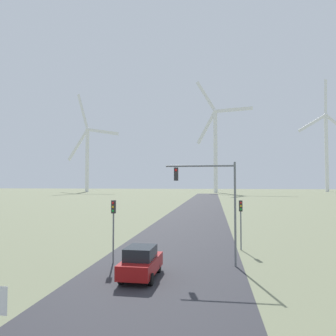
# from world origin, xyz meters

# --- Properties ---
(road_surface) EXTENTS (10.00, 240.00, 0.01)m
(road_surface) POSITION_xyz_m (0.00, 48.00, 0.00)
(road_surface) COLOR #2D2D33
(road_surface) RESTS_ON ground
(traffic_light_post_near_left) EXTENTS (0.28, 0.34, 4.30)m
(traffic_light_post_near_left) POSITION_xyz_m (-3.76, 20.77, 3.14)
(traffic_light_post_near_left) COLOR slate
(traffic_light_post_near_left) RESTS_ON ground
(traffic_light_post_near_right) EXTENTS (0.28, 0.34, 4.05)m
(traffic_light_post_near_right) POSITION_xyz_m (5.30, 26.45, 2.97)
(traffic_light_post_near_right) COLOR slate
(traffic_light_post_near_right) RESTS_ON ground
(traffic_light_mast_overhead) EXTENTS (4.71, 0.35, 6.90)m
(traffic_light_mast_overhead) POSITION_xyz_m (2.99, 21.05, 4.87)
(traffic_light_mast_overhead) COLOR slate
(traffic_light_mast_overhead) RESTS_ON ground
(car_approaching) EXTENTS (1.94, 4.16, 1.83)m
(car_approaching) POSITION_xyz_m (-1.10, 17.60, 0.91)
(car_approaching) COLOR maroon
(car_approaching) RESTS_ON ground
(wind_turbine_far_left) EXTENTS (37.89, 15.41, 61.65)m
(wind_turbine_far_left) POSITION_xyz_m (-73.82, 190.51, 25.06)
(wind_turbine_far_left) COLOR white
(wind_turbine_far_left) RESTS_ON ground
(wind_turbine_left) EXTENTS (31.39, 7.93, 64.64)m
(wind_turbine_left) POSITION_xyz_m (4.27, 185.12, 28.74)
(wind_turbine_left) COLOR white
(wind_turbine_left) RESTS_ON ground
(wind_turbine_center) EXTENTS (37.37, 16.90, 71.19)m
(wind_turbine_center) POSITION_xyz_m (73.41, 215.08, 30.14)
(wind_turbine_center) COLOR white
(wind_turbine_center) RESTS_ON ground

